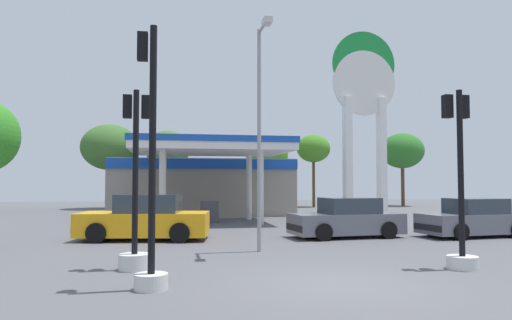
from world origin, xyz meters
name	(u,v)px	position (x,y,z in m)	size (l,w,h in m)	color
ground_plane	(338,283)	(0.00, 0.00, 0.00)	(90.00, 90.00, 0.00)	#56565B
gas_station	(202,184)	(-1.39, 21.26, 2.00)	(11.30, 13.30, 4.27)	gray
station_pole_sign	(364,102)	(7.38, 15.68, 6.66)	(3.68, 0.56, 10.66)	white
car_0	(145,219)	(-4.31, 8.31, 0.75)	(4.86, 2.67, 1.65)	black
car_1	(346,219)	(3.19, 7.74, 0.68)	(4.33, 2.21, 1.50)	black
car_2	(473,219)	(8.05, 7.05, 0.66)	(4.26, 2.21, 1.47)	black
traffic_signal_0	(150,201)	(-3.81, 0.12, 1.71)	(0.65, 0.68, 5.20)	silver
traffic_signal_1	(460,206)	(3.50, 1.02, 1.52)	(0.73, 0.73, 4.34)	silver
traffic_signal_2	(135,212)	(-4.25, 2.35, 1.38)	(0.75, 0.75, 4.32)	silver
tree_1	(110,147)	(-8.12, 29.61, 4.87)	(4.53, 4.53, 6.70)	brown
tree_2	(168,150)	(-3.59, 27.88, 4.60)	(3.39, 3.39, 6.11)	brown
tree_3	(269,155)	(4.65, 28.86, 4.34)	(3.14, 3.14, 5.96)	brown
tree_4	(313,149)	(8.68, 29.49, 4.96)	(2.86, 2.86, 6.18)	brown
tree_5	(402,151)	(16.95, 29.63, 4.88)	(3.80, 3.80, 6.46)	brown
corner_streetlamp	(261,116)	(-0.76, 4.49, 4.09)	(0.24, 1.48, 6.79)	gray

